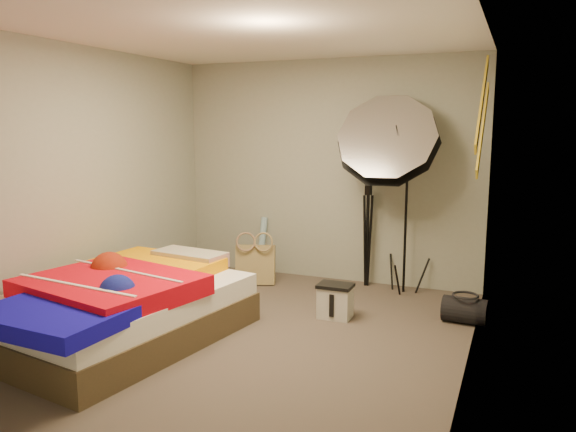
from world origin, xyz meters
The scene contains 15 objects.
floor centered at (0.00, 0.00, 0.00)m, with size 4.00×4.00×0.00m, color brown.
ceiling centered at (0.00, 0.00, 2.50)m, with size 4.00×4.00×0.00m, color silver.
wall_back centered at (0.00, 2.00, 1.25)m, with size 3.50×3.50×0.00m, color gray.
wall_front centered at (0.00, -2.00, 1.25)m, with size 3.50×3.50×0.00m, color gray.
wall_left centered at (-1.75, 0.00, 1.25)m, with size 4.00×4.00×0.00m, color gray.
wall_right centered at (1.75, 0.00, 1.25)m, with size 4.00×4.00×0.00m, color gray.
tote_bag centered at (-0.66, 1.46, 0.22)m, with size 0.44×0.13×0.44m, color tan.
wrapping_roll centered at (-0.78, 1.90, 0.34)m, with size 0.08×0.08×0.68m, color #4892B5.
camera_case centered at (0.53, 0.72, 0.15)m, with size 0.30×0.21×0.30m, color beige.
duffel_bag centered at (1.65, 1.03, 0.12)m, with size 0.24×0.24×0.39m, color black.
wall_stripe_upper centered at (1.73, 0.60, 1.95)m, with size 0.02×1.10×0.10m, color gold.
wall_stripe_lower centered at (1.73, 0.85, 1.75)m, with size 0.02×1.10×0.10m, color gold.
bed centered at (-0.94, -0.48, 0.29)m, with size 1.69×2.29×0.59m.
photo_umbrella centered at (0.78, 1.65, 1.58)m, with size 1.27×0.93×2.20m.
camera_tripod centered at (0.52, 1.87, 0.64)m, with size 0.07×0.07×1.12m.
Camera 1 is at (2.04, -4.07, 1.77)m, focal length 35.00 mm.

